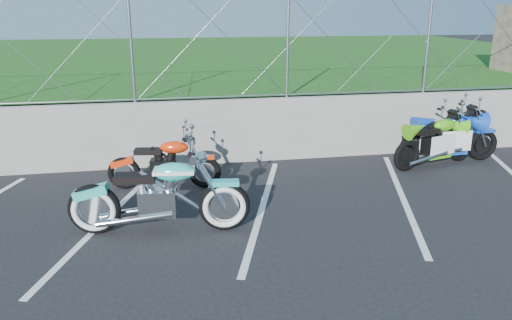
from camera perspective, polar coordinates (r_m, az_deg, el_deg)
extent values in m
plane|color=black|center=(7.12, 2.39, -8.35)|extent=(90.00, 90.00, 0.00)
cube|color=slate|center=(10.15, -2.03, 3.42)|extent=(30.00, 0.22, 1.30)
cube|color=#1A4A13|center=(19.95, -6.50, 10.16)|extent=(30.00, 20.00, 1.30)
cylinder|color=gray|center=(10.01, -2.07, 7.32)|extent=(28.00, 0.03, 0.03)
cube|color=silver|center=(7.92, -16.61, -6.32)|extent=(1.49, 4.31, 0.01)
cube|color=silver|center=(8.01, 0.77, -5.30)|extent=(1.49, 4.31, 0.01)
cube|color=silver|center=(8.78, 16.35, -3.96)|extent=(1.49, 4.31, 0.01)
torus|color=black|center=(7.31, -17.98, -5.37)|extent=(0.74, 0.21, 0.73)
torus|color=black|center=(7.08, -3.64, -5.26)|extent=(0.74, 0.21, 0.73)
cube|color=silver|center=(7.11, -11.14, -4.78)|extent=(0.55, 0.37, 0.38)
ellipsoid|color=#2FBFB6|center=(6.93, -9.34, -1.34)|extent=(0.62, 0.34, 0.26)
cube|color=black|center=(7.03, -13.65, -2.01)|extent=(0.59, 0.33, 0.10)
cube|color=#2FBFB6|center=(6.96, -3.69, -2.63)|extent=(0.44, 0.22, 0.07)
cylinder|color=silver|center=(6.81, -7.40, 1.53)|extent=(0.13, 0.80, 0.03)
torus|color=black|center=(8.96, -14.82, -1.45)|extent=(0.59, 0.18, 0.58)
torus|color=black|center=(8.77, -5.88, -1.37)|extent=(0.59, 0.18, 0.58)
cube|color=black|center=(8.82, -10.55, -0.90)|extent=(0.46, 0.32, 0.32)
ellipsoid|color=#F4350E|center=(8.68, -9.34, 1.45)|extent=(0.52, 0.29, 0.22)
cube|color=black|center=(8.76, -12.22, 0.99)|extent=(0.49, 0.29, 0.08)
cube|color=#F4350E|center=(8.69, -5.93, 0.32)|extent=(0.37, 0.19, 0.06)
cylinder|color=silver|center=(8.60, -8.11, 2.91)|extent=(0.12, 0.67, 0.03)
torus|color=black|center=(10.03, 16.83, 0.47)|extent=(0.62, 0.27, 0.61)
torus|color=black|center=(11.05, 22.37, 1.42)|extent=(0.62, 0.27, 0.61)
cube|color=black|center=(10.48, 19.71, 1.49)|extent=(0.53, 0.40, 0.35)
ellipsoid|color=#57C018|center=(10.55, 20.79, 3.77)|extent=(0.59, 0.39, 0.24)
cube|color=black|center=(10.22, 18.86, 3.15)|extent=(0.56, 0.38, 0.09)
cube|color=#57C018|center=(10.98, 22.54, 2.86)|extent=(0.42, 0.25, 0.06)
cylinder|color=silver|center=(10.63, 21.59, 5.10)|extent=(0.23, 0.72, 0.03)
torus|color=black|center=(10.47, 17.58, 1.21)|extent=(0.65, 0.13, 0.65)
torus|color=black|center=(11.29, 24.46, 1.58)|extent=(0.65, 0.13, 0.65)
cube|color=black|center=(10.82, 21.12, 1.95)|extent=(0.50, 0.31, 0.37)
ellipsoid|color=#1344B6|center=(10.85, 22.43, 4.21)|extent=(0.58, 0.27, 0.25)
cube|color=black|center=(10.59, 20.03, 3.75)|extent=(0.55, 0.27, 0.10)
cube|color=#1344B6|center=(11.22, 24.65, 3.07)|extent=(0.41, 0.17, 0.07)
cylinder|color=silver|center=(10.91, 23.40, 5.52)|extent=(0.04, 0.78, 0.03)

